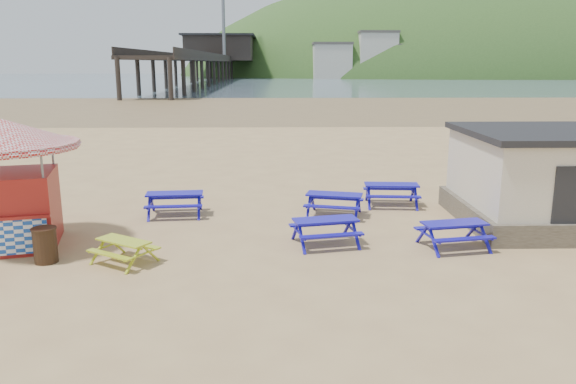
{
  "coord_description": "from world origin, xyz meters",
  "views": [
    {
      "loc": [
        0.52,
        -17.03,
        5.28
      ],
      "look_at": [
        0.97,
        1.5,
        1.0
      ],
      "focal_mm": 35.0,
      "sensor_mm": 36.0,
      "label": 1
    }
  ],
  "objects_px": {
    "amenity_block": "(575,177)",
    "picnic_table_blue_a": "(175,204)",
    "picnic_table_blue_b": "(334,205)",
    "picnic_table_yellow": "(124,251)",
    "ice_cream_kiosk": "(7,167)",
    "litter_bin": "(45,245)"
  },
  "relations": [
    {
      "from": "picnic_table_blue_a",
      "to": "picnic_table_blue_b",
      "type": "distance_m",
      "value": 5.61
    },
    {
      "from": "picnic_table_blue_b",
      "to": "ice_cream_kiosk",
      "type": "distance_m",
      "value": 10.42
    },
    {
      "from": "ice_cream_kiosk",
      "to": "litter_bin",
      "type": "relative_size",
      "value": 5.21
    },
    {
      "from": "ice_cream_kiosk",
      "to": "amenity_block",
      "type": "distance_m",
      "value": 17.8
    },
    {
      "from": "amenity_block",
      "to": "picnic_table_blue_a",
      "type": "bearing_deg",
      "value": 174.7
    },
    {
      "from": "picnic_table_yellow",
      "to": "picnic_table_blue_b",
      "type": "bearing_deg",
      "value": 69.44
    },
    {
      "from": "picnic_table_blue_a",
      "to": "ice_cream_kiosk",
      "type": "height_order",
      "value": "ice_cream_kiosk"
    },
    {
      "from": "picnic_table_yellow",
      "to": "amenity_block",
      "type": "xyz_separation_m",
      "value": [
        14.05,
        3.57,
        1.25
      ]
    },
    {
      "from": "picnic_table_blue_a",
      "to": "litter_bin",
      "type": "relative_size",
      "value": 2.14
    },
    {
      "from": "picnic_table_blue_b",
      "to": "amenity_block",
      "type": "distance_m",
      "value": 8.05
    },
    {
      "from": "picnic_table_blue_a",
      "to": "amenity_block",
      "type": "height_order",
      "value": "amenity_block"
    },
    {
      "from": "picnic_table_yellow",
      "to": "amenity_block",
      "type": "height_order",
      "value": "amenity_block"
    },
    {
      "from": "picnic_table_blue_a",
      "to": "amenity_block",
      "type": "xyz_separation_m",
      "value": [
        13.51,
        -1.25,
        1.16
      ]
    },
    {
      "from": "picnic_table_blue_b",
      "to": "litter_bin",
      "type": "xyz_separation_m",
      "value": [
        -8.28,
        -4.52,
        0.09
      ]
    },
    {
      "from": "litter_bin",
      "to": "picnic_table_blue_a",
      "type": "bearing_deg",
      "value": 60.53
    },
    {
      "from": "picnic_table_yellow",
      "to": "litter_bin",
      "type": "bearing_deg",
      "value": -149.97
    },
    {
      "from": "picnic_table_blue_a",
      "to": "litter_bin",
      "type": "bearing_deg",
      "value": -124.15
    },
    {
      "from": "picnic_table_blue_a",
      "to": "picnic_table_blue_b",
      "type": "relative_size",
      "value": 0.93
    },
    {
      "from": "picnic_table_blue_a",
      "to": "ice_cream_kiosk",
      "type": "relative_size",
      "value": 0.41
    },
    {
      "from": "picnic_table_blue_b",
      "to": "ice_cream_kiosk",
      "type": "height_order",
      "value": "ice_cream_kiosk"
    },
    {
      "from": "picnic_table_blue_a",
      "to": "litter_bin",
      "type": "xyz_separation_m",
      "value": [
        -2.67,
        -4.73,
        0.08
      ]
    },
    {
      "from": "picnic_table_blue_b",
      "to": "picnic_table_yellow",
      "type": "height_order",
      "value": "picnic_table_blue_b"
    }
  ]
}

